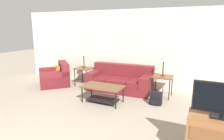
{
  "coord_description": "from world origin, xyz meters",
  "views": [
    {
      "loc": [
        2.44,
        -1.62,
        2.06
      ],
      "look_at": [
        -0.02,
        3.53,
        0.8
      ],
      "focal_mm": 32.0,
      "sensor_mm": 36.0,
      "label": 1
    }
  ],
  "objects_px": {
    "table_lamp_left": "(84,53)",
    "backpack": "(156,98)",
    "armchair": "(55,77)",
    "side_table_right": "(163,78)",
    "side_table_left": "(84,70)",
    "tv_console": "(218,139)",
    "couch": "(120,81)",
    "table_lamp_right": "(164,58)",
    "television": "(223,100)",
    "coffee_table": "(103,90)"
  },
  "relations": [
    {
      "from": "couch",
      "to": "television",
      "type": "xyz_separation_m",
      "value": [
        2.75,
        -2.59,
        0.71
      ]
    },
    {
      "from": "side_table_left",
      "to": "table_lamp_right",
      "type": "xyz_separation_m",
      "value": [
        2.73,
        0.0,
        0.59
      ]
    },
    {
      "from": "television",
      "to": "side_table_left",
      "type": "bearing_deg",
      "value": 148.16
    },
    {
      "from": "table_lamp_right",
      "to": "backpack",
      "type": "height_order",
      "value": "table_lamp_right"
    },
    {
      "from": "couch",
      "to": "backpack",
      "type": "height_order",
      "value": "couch"
    },
    {
      "from": "coffee_table",
      "to": "side_table_left",
      "type": "relative_size",
      "value": 1.8
    },
    {
      "from": "table_lamp_left",
      "to": "tv_console",
      "type": "height_order",
      "value": "table_lamp_left"
    },
    {
      "from": "television",
      "to": "backpack",
      "type": "distance_m",
      "value": 2.47
    },
    {
      "from": "coffee_table",
      "to": "side_table_left",
      "type": "distance_m",
      "value": 1.82
    },
    {
      "from": "couch",
      "to": "table_lamp_left",
      "type": "xyz_separation_m",
      "value": [
        -1.36,
        -0.03,
        0.86
      ]
    },
    {
      "from": "side_table_right",
      "to": "table_lamp_left",
      "type": "xyz_separation_m",
      "value": [
        -2.73,
        0.0,
        0.59
      ]
    },
    {
      "from": "armchair",
      "to": "coffee_table",
      "type": "bearing_deg",
      "value": -18.53
    },
    {
      "from": "backpack",
      "to": "side_table_left",
      "type": "bearing_deg",
      "value": 165.65
    },
    {
      "from": "couch",
      "to": "backpack",
      "type": "distance_m",
      "value": 1.55
    },
    {
      "from": "table_lamp_right",
      "to": "television",
      "type": "bearing_deg",
      "value": -61.58
    },
    {
      "from": "armchair",
      "to": "side_table_right",
      "type": "bearing_deg",
      "value": 6.18
    },
    {
      "from": "armchair",
      "to": "television",
      "type": "relative_size",
      "value": 1.72
    },
    {
      "from": "table_lamp_left",
      "to": "table_lamp_right",
      "type": "relative_size",
      "value": 1.0
    },
    {
      "from": "table_lamp_left",
      "to": "backpack",
      "type": "relative_size",
      "value": 1.94
    },
    {
      "from": "table_lamp_right",
      "to": "backpack",
      "type": "bearing_deg",
      "value": -90.84
    },
    {
      "from": "couch",
      "to": "side_table_left",
      "type": "relative_size",
      "value": 3.34
    },
    {
      "from": "couch",
      "to": "tv_console",
      "type": "bearing_deg",
      "value": -43.25
    },
    {
      "from": "coffee_table",
      "to": "side_table_right",
      "type": "height_order",
      "value": "side_table_right"
    },
    {
      "from": "side_table_left",
      "to": "television",
      "type": "bearing_deg",
      "value": -31.84
    },
    {
      "from": "couch",
      "to": "table_lamp_right",
      "type": "relative_size",
      "value": 3.16
    },
    {
      "from": "armchair",
      "to": "side_table_right",
      "type": "distance_m",
      "value": 3.73
    },
    {
      "from": "armchair",
      "to": "tv_console",
      "type": "xyz_separation_m",
      "value": [
        5.08,
        -2.15,
        0.07
      ]
    },
    {
      "from": "backpack",
      "to": "table_lamp_right",
      "type": "bearing_deg",
      "value": 89.16
    },
    {
      "from": "table_lamp_left",
      "to": "backpack",
      "type": "xyz_separation_m",
      "value": [
        2.72,
        -0.7,
        -0.99
      ]
    },
    {
      "from": "table_lamp_right",
      "to": "backpack",
      "type": "distance_m",
      "value": 1.21
    },
    {
      "from": "table_lamp_left",
      "to": "tv_console",
      "type": "relative_size",
      "value": 0.72
    },
    {
      "from": "armchair",
      "to": "tv_console",
      "type": "bearing_deg",
      "value": -23.0
    },
    {
      "from": "coffee_table",
      "to": "side_table_right",
      "type": "distance_m",
      "value": 1.82
    },
    {
      "from": "couch",
      "to": "television",
      "type": "relative_size",
      "value": 2.48
    },
    {
      "from": "tv_console",
      "to": "armchair",
      "type": "bearing_deg",
      "value": 157.0
    },
    {
      "from": "side_table_left",
      "to": "table_lamp_right",
      "type": "relative_size",
      "value": 0.95
    },
    {
      "from": "table_lamp_right",
      "to": "side_table_left",
      "type": "bearing_deg",
      "value": -180.0
    },
    {
      "from": "armchair",
      "to": "backpack",
      "type": "xyz_separation_m",
      "value": [
        3.68,
        -0.3,
        -0.12
      ]
    },
    {
      "from": "side_table_left",
      "to": "side_table_right",
      "type": "relative_size",
      "value": 1.0
    },
    {
      "from": "armchair",
      "to": "table_lamp_right",
      "type": "distance_m",
      "value": 3.82
    },
    {
      "from": "coffee_table",
      "to": "backpack",
      "type": "relative_size",
      "value": 3.29
    },
    {
      "from": "television",
      "to": "backpack",
      "type": "height_order",
      "value": "television"
    },
    {
      "from": "table_lamp_left",
      "to": "side_table_right",
      "type": "bearing_deg",
      "value": -0.0
    },
    {
      "from": "side_table_left",
      "to": "tv_console",
      "type": "height_order",
      "value": "tv_console"
    },
    {
      "from": "armchair",
      "to": "side_table_right",
      "type": "relative_size",
      "value": 2.32
    },
    {
      "from": "coffee_table",
      "to": "table_lamp_left",
      "type": "relative_size",
      "value": 1.7
    },
    {
      "from": "couch",
      "to": "tv_console",
      "type": "relative_size",
      "value": 2.28
    },
    {
      "from": "couch",
      "to": "side_table_left",
      "type": "xyz_separation_m",
      "value": [
        -1.36,
        -0.03,
        0.27
      ]
    },
    {
      "from": "couch",
      "to": "table_lamp_right",
      "type": "height_order",
      "value": "table_lamp_right"
    },
    {
      "from": "coffee_table",
      "to": "side_table_right",
      "type": "bearing_deg",
      "value": 40.78
    }
  ]
}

